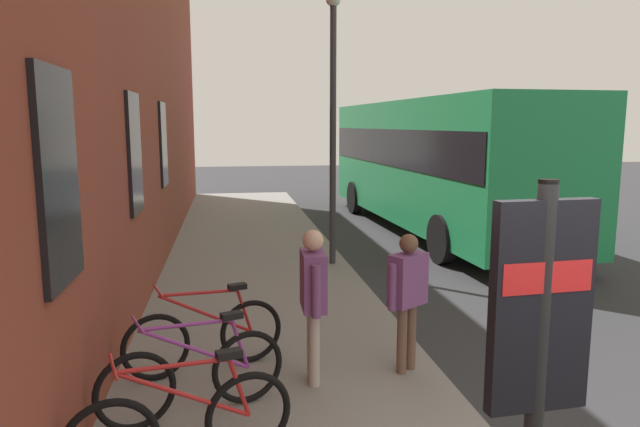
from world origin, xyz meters
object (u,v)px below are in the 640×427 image
transit_info_sign (539,336)px  city_bus (434,158)px  pedestrian_near_bus (408,288)px  bicycle_by_door (206,336)px  pedestrian_by_facade (313,290)px  street_lamp (333,106)px  bicycle_end_of_row (184,426)px  bicycle_nearest_sign (195,375)px

transit_info_sign → city_bus: (11.55, -3.71, 0.20)m
transit_info_sign → pedestrian_near_bus: bearing=-5.8°
bicycle_by_door → pedestrian_by_facade: 1.34m
city_bus → bicycle_by_door: bearing=145.6°
pedestrian_near_bus → pedestrian_by_facade: 1.05m
street_lamp → city_bus: bearing=-43.2°
city_bus → pedestrian_near_bus: (-8.44, 3.39, -0.87)m
pedestrian_by_facade → street_lamp: 5.54m
bicycle_end_of_row → bicycle_by_door: (1.87, -0.10, 0.00)m
bicycle_nearest_sign → transit_info_sign: bearing=-142.7°
bicycle_end_of_row → transit_info_sign: (-1.60, -1.93, 1.21)m
bicycle_nearest_sign → pedestrian_by_facade: bearing=-66.1°
pedestrian_by_facade → city_bus: bearing=-27.4°
pedestrian_near_bus → street_lamp: size_ratio=0.30×
bicycle_nearest_sign → pedestrian_near_bus: 2.36m
bicycle_by_door → transit_info_sign: bearing=-152.2°
pedestrian_near_bus → bicycle_nearest_sign: bearing=105.9°
transit_info_sign → street_lamp: size_ratio=0.48×
street_lamp → bicycle_end_of_row: bearing=160.1°
pedestrian_by_facade → bicycle_nearest_sign: bearing=113.9°
pedestrian_near_bus → pedestrian_by_facade: (-0.11, 1.04, 0.06)m
pedestrian_by_facade → street_lamp: bearing=-12.6°
bicycle_end_of_row → pedestrian_by_facade: 1.95m
bicycle_end_of_row → street_lamp: street_lamp is taller
bicycle_end_of_row → bicycle_by_door: size_ratio=1.00×
bicycle_by_door → pedestrian_near_bus: (-0.35, -2.15, 0.54)m
bicycle_nearest_sign → transit_info_sign: transit_info_sign is taller
bicycle_end_of_row → pedestrian_by_facade: size_ratio=1.06×
bicycle_by_door → pedestrian_by_facade: size_ratio=1.06×
bicycle_by_door → street_lamp: size_ratio=0.34×
bicycle_nearest_sign → bicycle_by_door: (0.98, -0.06, 0.00)m
bicycle_by_door → pedestrian_near_bus: 2.24m
street_lamp → bicycle_nearest_sign: bearing=157.5°
pedestrian_near_bus → street_lamp: bearing=-1.0°
pedestrian_near_bus → street_lamp: 5.34m
bicycle_by_door → pedestrian_by_facade: (-0.46, -1.11, 0.60)m
bicycle_end_of_row → transit_info_sign: size_ratio=0.72×
bicycle_by_door → transit_info_sign: 4.10m
bicycle_nearest_sign → city_bus: bearing=-31.7°
transit_info_sign → pedestrian_by_facade: size_ratio=1.48×
bicycle_nearest_sign → pedestrian_near_bus: pedestrian_near_bus is taller
bicycle_by_door → street_lamp: (4.57, -2.24, 2.61)m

